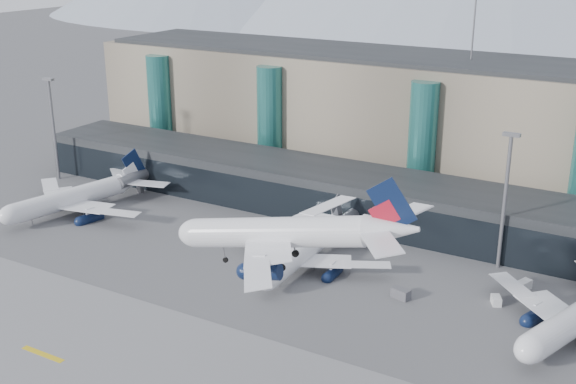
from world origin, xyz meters
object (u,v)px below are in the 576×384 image
object	(u,v)px
veh_b	(316,235)
jet_parked_left	(85,189)
veh_g	(496,300)
lightmast_mid	(505,194)
lightmast_left	(53,123)
veh_c	(401,293)
veh_d	(524,285)
jet_parked_mid	(309,242)
hero_jet	(301,226)
veh_f	(87,196)

from	to	relation	value
veh_b	jet_parked_left	bearing A→B (deg)	94.96
jet_parked_left	veh_g	world-z (taller)	jet_parked_left
lightmast_mid	veh_b	world-z (taller)	lightmast_mid
lightmast_mid	veh_g	distance (m)	20.34
lightmast_left	veh_c	distance (m)	101.37
jet_parked_left	veh_d	bearing A→B (deg)	-72.07
jet_parked_mid	veh_b	xyz separation A→B (m)	(-4.09, 10.70, -3.46)
jet_parked_mid	veh_g	distance (m)	34.92
lightmast_mid	jet_parked_left	size ratio (longest dim) A/B	0.66
hero_jet	jet_parked_left	world-z (taller)	hero_jet
veh_d	veh_g	distance (m)	8.19
lightmast_mid	veh_f	world-z (taller)	lightmast_mid
lightmast_mid	veh_g	xyz separation A→B (m)	(3.46, -14.61, -13.71)
lightmast_left	lightmast_mid	bearing A→B (deg)	1.56
jet_parked_left	lightmast_left	bearing A→B (deg)	72.95
lightmast_left	veh_b	distance (m)	75.91
veh_c	veh_b	bearing A→B (deg)	162.06
hero_jet	jet_parked_left	xyz separation A→B (m)	(-76.86, 39.72, -20.59)
jet_parked_left	veh_c	world-z (taller)	jet_parked_left
hero_jet	veh_f	bearing A→B (deg)	143.58
jet_parked_left	jet_parked_mid	xyz separation A→B (m)	(56.97, -0.15, -0.57)
lightmast_left	jet_parked_left	xyz separation A→B (m)	(21.76, -12.46, -9.69)
lightmast_left	veh_f	xyz separation A→B (m)	(17.26, -7.77, -13.57)
lightmast_left	hero_jet	size ratio (longest dim) A/B	0.79
lightmast_mid	jet_parked_mid	size ratio (longest dim) A/B	0.75
veh_f	jet_parked_mid	bearing A→B (deg)	-93.28
jet_parked_left	jet_parked_mid	world-z (taller)	jet_parked_left
veh_f	veh_c	bearing A→B (deg)	-95.55
hero_jet	veh_f	xyz separation A→B (m)	(-81.36, 44.41, -24.47)
veh_g	veh_d	bearing A→B (deg)	134.13
hero_jet	jet_parked_mid	bearing A→B (deg)	108.90
lightmast_left	jet_parked_mid	xyz separation A→B (m)	(78.73, -12.61, -10.26)
lightmast_left	jet_parked_mid	distance (m)	80.39
hero_jet	veh_b	distance (m)	60.89
lightmast_left	veh_f	distance (m)	23.29
lightmast_mid	veh_d	bearing A→B (deg)	-48.04
veh_c	veh_g	distance (m)	15.67
veh_d	veh_b	bearing A→B (deg)	108.74
veh_b	veh_g	world-z (taller)	veh_b
veh_b	veh_d	xyz separation A→B (m)	(41.57, -1.99, 0.13)
lightmast_mid	veh_d	distance (m)	16.45
veh_c	lightmast_mid	bearing A→B (deg)	76.29
jet_parked_mid	veh_c	size ratio (longest dim) A/B	10.87
jet_parked_left	veh_f	size ratio (longest dim) A/B	12.78
veh_b	veh_c	world-z (taller)	veh_c
veh_b	hero_jet	bearing A→B (deg)	-160.82
hero_jet	jet_parked_left	bearing A→B (deg)	144.88
lightmast_left	jet_parked_left	world-z (taller)	lightmast_left
jet_parked_left	veh_b	world-z (taller)	jet_parked_left
veh_f	veh_d	bearing A→B (deg)	-86.54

